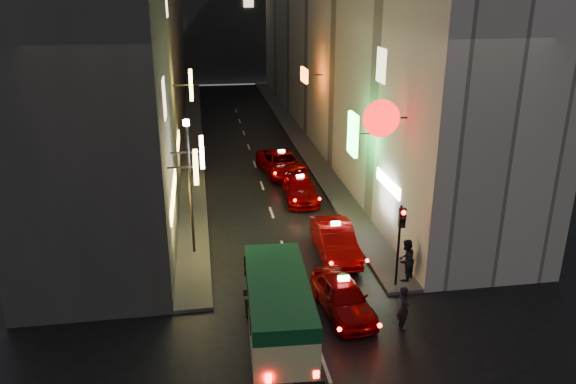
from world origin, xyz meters
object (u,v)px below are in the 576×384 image
taxi_near (343,294)px  pedestrian_crossing (404,305)px  traffic_light (401,229)px  lamp_post (190,179)px  minibus (278,305)px

taxi_near → pedestrian_crossing: (1.88, -1.38, 0.17)m
traffic_light → lamp_post: size_ratio=0.56×
taxi_near → traffic_light: bearing=27.0°
taxi_near → traffic_light: size_ratio=1.49×
pedestrian_crossing → traffic_light: 3.30m
minibus → lamp_post: size_ratio=0.94×
minibus → pedestrian_crossing: 4.62m
minibus → pedestrian_crossing: (4.57, 0.23, -0.61)m
taxi_near → lamp_post: 8.60m
taxi_near → pedestrian_crossing: pedestrian_crossing is taller
minibus → taxi_near: size_ratio=1.13×
taxi_near → lamp_post: (-5.57, 5.87, 2.93)m
traffic_light → lamp_post: (-8.20, 4.53, 1.04)m
pedestrian_crossing → minibus: bearing=91.5°
minibus → traffic_light: traffic_light is taller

